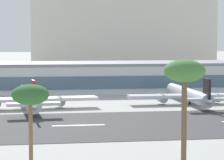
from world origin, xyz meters
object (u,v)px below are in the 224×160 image
object	(u,v)px
airliner_black_tail_gate_1	(190,95)
palm_tree_2	(30,96)
palm_tree_1	(185,75)
terminal_building	(91,77)
distant_hotel_block	(123,33)
airliner_red_tail_gate_0	(29,99)

from	to	relation	value
airliner_black_tail_gate_1	palm_tree_2	xyz separation A→B (m)	(-47.12, -77.16, 8.60)
airliner_black_tail_gate_1	palm_tree_1	bearing A→B (deg)	162.52
airliner_black_tail_gate_1	palm_tree_1	xyz separation A→B (m)	(-26.02, -82.28, 11.78)
terminal_building	distant_hotel_block	xyz separation A→B (m)	(33.27, 121.47, 17.91)
terminal_building	airliner_red_tail_gate_0	xyz separation A→B (m)	(-22.78, -48.28, -2.45)
airliner_red_tail_gate_0	palm_tree_2	world-z (taller)	palm_tree_2
distant_hotel_block	airliner_black_tail_gate_1	world-z (taller)	distant_hotel_block
distant_hotel_block	airliner_black_tail_gate_1	bearing A→B (deg)	-92.87
distant_hotel_block	palm_tree_1	bearing A→B (deg)	-97.88
terminal_building	palm_tree_1	xyz separation A→B (m)	(-1.05, -126.53, 9.16)
airliner_red_tail_gate_0	airliner_black_tail_gate_1	xyz separation A→B (m)	(47.75, 4.03, -0.16)
airliner_black_tail_gate_1	palm_tree_2	size ratio (longest dim) A/B	3.24
palm_tree_2	terminal_building	bearing A→B (deg)	79.66
terminal_building	palm_tree_2	distance (m)	123.56
terminal_building	airliner_red_tail_gate_0	distance (m)	53.44
distant_hotel_block	palm_tree_1	size ratio (longest dim) A/B	6.58
distant_hotel_block	airliner_red_tail_gate_0	distance (m)	179.92
terminal_building	palm_tree_2	size ratio (longest dim) A/B	16.11
airliner_red_tail_gate_0	airliner_black_tail_gate_1	distance (m)	47.92
terminal_building	distant_hotel_block	bearing A→B (deg)	74.68
distant_hotel_block	palm_tree_2	world-z (taller)	distant_hotel_block
airliner_red_tail_gate_0	palm_tree_2	bearing A→B (deg)	175.96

